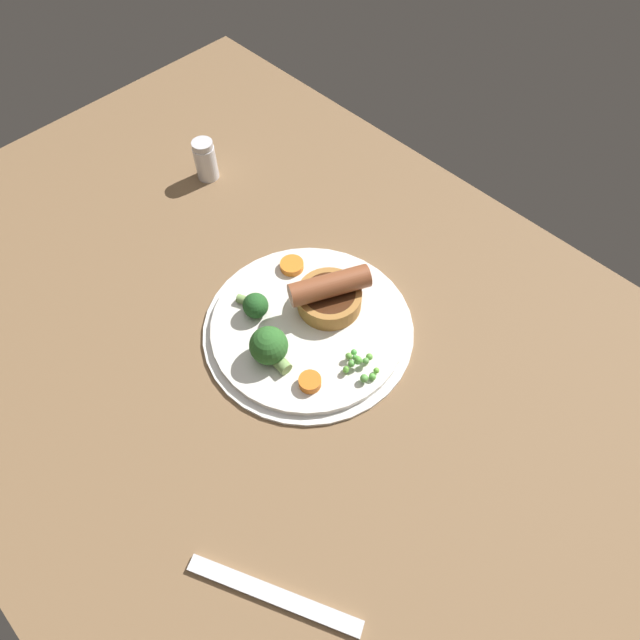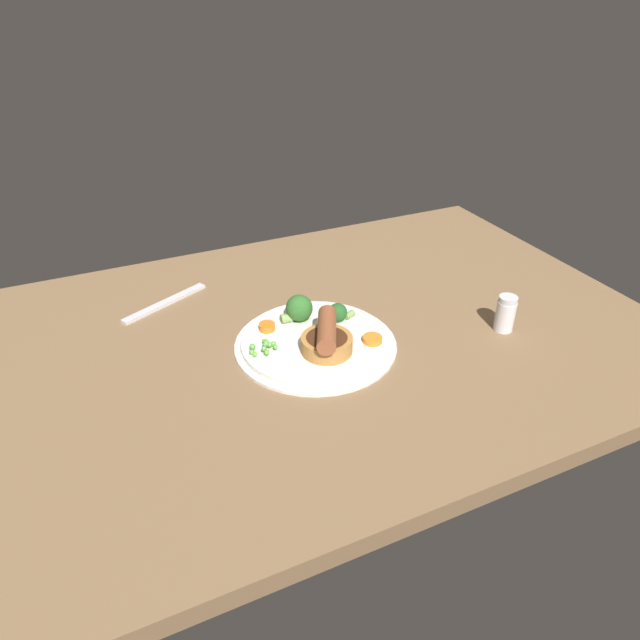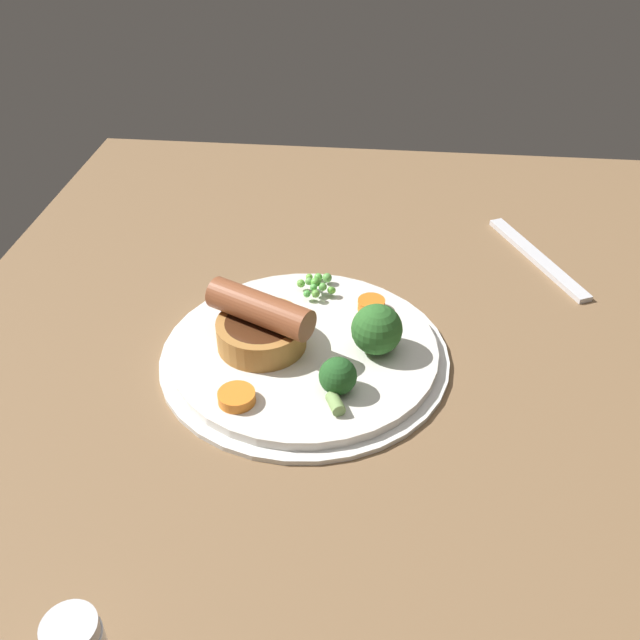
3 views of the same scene
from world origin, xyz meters
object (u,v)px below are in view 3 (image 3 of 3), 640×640
(carrot_slice_0, at_px, (237,397))
(carrot_slice_1, at_px, (371,305))
(sausage_pudding, at_px, (261,325))
(broccoli_floret_far, at_px, (377,329))
(pea_pile, at_px, (317,284))
(dinner_plate, at_px, (305,353))
(fork, at_px, (537,258))
(broccoli_floret_near, at_px, (334,381))

(carrot_slice_0, height_order, carrot_slice_1, carrot_slice_1)
(sausage_pudding, xyz_separation_m, broccoli_floret_far, (0.00, -0.11, 0.00))
(sausage_pudding, bearing_deg, pea_pile, -88.30)
(dinner_plate, bearing_deg, carrot_slice_1, -42.77)
(pea_pile, xyz_separation_m, broccoli_floret_far, (-0.09, -0.06, 0.01))
(dinner_plate, xyz_separation_m, sausage_pudding, (-0.00, 0.04, 0.03))
(sausage_pudding, bearing_deg, dinner_plate, -151.37)
(dinner_plate, bearing_deg, sausage_pudding, 92.57)
(broccoli_floret_far, bearing_deg, dinner_plate, -84.76)
(fork, bearing_deg, sausage_pudding, 100.13)
(dinner_plate, xyz_separation_m, pea_pile, (0.09, -0.00, 0.02))
(dinner_plate, bearing_deg, carrot_slice_0, 149.39)
(fork, bearing_deg, carrot_slice_0, 108.59)
(carrot_slice_1, bearing_deg, broccoli_floret_near, 168.53)
(pea_pile, bearing_deg, dinner_plate, 178.71)
(sausage_pudding, distance_m, pea_pile, 0.10)
(dinner_plate, bearing_deg, broccoli_floret_near, -152.68)
(sausage_pudding, bearing_deg, carrot_slice_1, -120.34)
(broccoli_floret_far, relative_size, fork, 0.32)
(broccoli_floret_near, height_order, carrot_slice_1, broccoli_floret_near)
(broccoli_floret_far, bearing_deg, carrot_slice_0, -50.60)
(carrot_slice_1, bearing_deg, broccoli_floret_far, -173.39)
(dinner_plate, height_order, sausage_pudding, sausage_pudding)
(dinner_plate, height_order, carrot_slice_1, carrot_slice_1)
(broccoli_floret_near, relative_size, fork, 0.26)
(sausage_pudding, distance_m, carrot_slice_1, 0.12)
(dinner_plate, xyz_separation_m, carrot_slice_1, (0.06, -0.06, 0.01))
(broccoli_floret_far, bearing_deg, carrot_slice_1, -170.08)
(sausage_pudding, distance_m, fork, 0.35)
(broccoli_floret_near, relative_size, carrot_slice_0, 1.45)
(carrot_slice_1, bearing_deg, sausage_pudding, 123.59)
(pea_pile, distance_m, carrot_slice_0, 0.18)
(pea_pile, distance_m, broccoli_floret_far, 0.11)
(broccoli_floret_near, xyz_separation_m, carrot_slice_1, (0.13, -0.03, -0.01))
(pea_pile, bearing_deg, broccoli_floret_near, -168.64)
(broccoli_floret_near, height_order, broccoli_floret_far, broccoli_floret_far)
(pea_pile, height_order, broccoli_floret_near, broccoli_floret_near)
(broccoli_floret_near, relative_size, broccoli_floret_far, 0.81)
(dinner_plate, distance_m, pea_pile, 0.09)
(carrot_slice_0, xyz_separation_m, fork, (0.28, -0.29, -0.02))
(broccoli_floret_far, xyz_separation_m, carrot_slice_0, (-0.08, 0.11, -0.02))
(dinner_plate, height_order, pea_pile, pea_pile)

